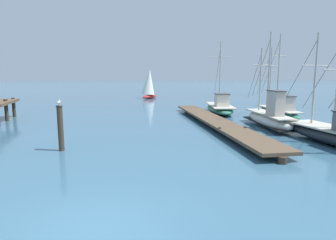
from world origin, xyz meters
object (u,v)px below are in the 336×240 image
(fishing_boat_4, at_px, (220,107))
(distant_sailboat, at_px, (149,84))
(fishing_boat_0, at_px, (269,117))
(fishing_boat_1, at_px, (279,110))
(perched_seagull, at_px, (59,102))
(mooring_piling, at_px, (60,128))

(fishing_boat_4, bearing_deg, distant_sailboat, 106.71)
(fishing_boat_0, relative_size, fishing_boat_1, 0.93)
(perched_seagull, height_order, distant_sailboat, distant_sailboat)
(fishing_boat_0, relative_size, perched_seagull, 19.33)
(fishing_boat_0, relative_size, fishing_boat_4, 1.03)
(mooring_piling, relative_size, distant_sailboat, 0.43)
(fishing_boat_4, bearing_deg, mooring_piling, -134.25)
(fishing_boat_0, height_order, mooring_piling, fishing_boat_0)
(mooring_piling, xyz_separation_m, distant_sailboat, (6.33, 30.34, 1.14))
(fishing_boat_0, bearing_deg, fishing_boat_4, 97.42)
(perched_seagull, relative_size, distant_sailboat, 0.08)
(fishing_boat_0, distance_m, fishing_boat_4, 7.73)
(fishing_boat_0, height_order, fishing_boat_4, fishing_boat_4)
(fishing_boat_0, distance_m, mooring_piling, 13.56)
(mooring_piling, bearing_deg, fishing_boat_1, 28.53)
(distant_sailboat, bearing_deg, fishing_boat_4, -73.29)
(fishing_boat_0, bearing_deg, distant_sailboat, 104.03)
(fishing_boat_1, bearing_deg, fishing_boat_0, -126.27)
(perched_seagull, xyz_separation_m, distant_sailboat, (6.33, 30.34, -0.05))
(fishing_boat_4, relative_size, perched_seagull, 18.81)
(fishing_boat_0, distance_m, distant_sailboat, 26.73)
(fishing_boat_0, xyz_separation_m, fishing_boat_1, (3.06, 4.17, -0.04))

